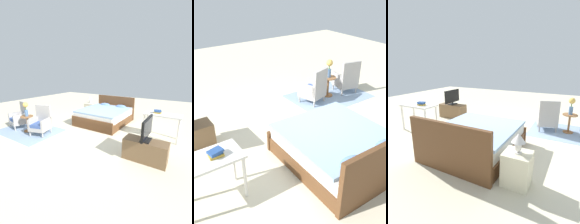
# 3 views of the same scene
# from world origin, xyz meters

# --- Properties ---
(ground_plane) EXTENTS (16.00, 16.00, 0.00)m
(ground_plane) POSITION_xyz_m (0.00, 0.00, 0.00)
(ground_plane) COLOR beige
(floor_rug) EXTENTS (2.10, 1.50, 0.01)m
(floor_rug) POSITION_xyz_m (-1.80, -1.03, 0.00)
(floor_rug) COLOR #8EA8C6
(floor_rug) RESTS_ON ground_plane
(bed) EXTENTS (1.75, 2.01, 0.96)m
(bed) POSITION_xyz_m (-0.02, 1.16, 0.30)
(bed) COLOR brown
(bed) RESTS_ON ground_plane
(armchair_by_window_right) EXTENTS (0.67, 0.67, 0.92)m
(armchair_by_window_right) POSITION_xyz_m (-1.22, -0.97, 0.38)
(armchair_by_window_right) COLOR #ADA8A3
(armchair_by_window_right) RESTS_ON floor_rug
(side_table) EXTENTS (0.40, 0.40, 0.54)m
(side_table) POSITION_xyz_m (-1.80, -1.08, 0.34)
(side_table) COLOR #936038
(side_table) RESTS_ON ground_plane
(flower_vase) EXTENTS (0.17, 0.17, 0.48)m
(flower_vase) POSITION_xyz_m (-1.80, -1.08, 0.84)
(flower_vase) COLOR #4C709E
(flower_vase) RESTS_ON side_table
(nightstand) EXTENTS (0.44, 0.41, 0.57)m
(nightstand) POSITION_xyz_m (-1.17, 1.78, 0.28)
(nightstand) COLOR beige
(nightstand) RESTS_ON ground_plane
(table_lamp) EXTENTS (0.22, 0.22, 0.33)m
(table_lamp) POSITION_xyz_m (-1.17, 1.78, 0.78)
(table_lamp) COLOR silver
(table_lamp) RESTS_ON nightstand
(tv_stand) EXTENTS (0.96, 0.40, 0.49)m
(tv_stand) POSITION_xyz_m (2.06, -0.74, 0.25)
(tv_stand) COLOR brown
(tv_stand) RESTS_ON ground_plane
(tv_flatscreen) EXTENTS (0.20, 0.77, 0.53)m
(tv_flatscreen) POSITION_xyz_m (2.06, -0.74, 0.76)
(tv_flatscreen) COLOR black
(tv_flatscreen) RESTS_ON tv_stand
(vanity_desk) EXTENTS (1.04, 0.52, 0.77)m
(vanity_desk) POSITION_xyz_m (2.16, 0.74, 0.65)
(vanity_desk) COLOR silver
(vanity_desk) RESTS_ON ground_plane
(book_stack) EXTENTS (0.23, 0.18, 0.10)m
(book_stack) POSITION_xyz_m (2.00, 0.75, 0.82)
(book_stack) COLOR #B79333
(book_stack) RESTS_ON vanity_desk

